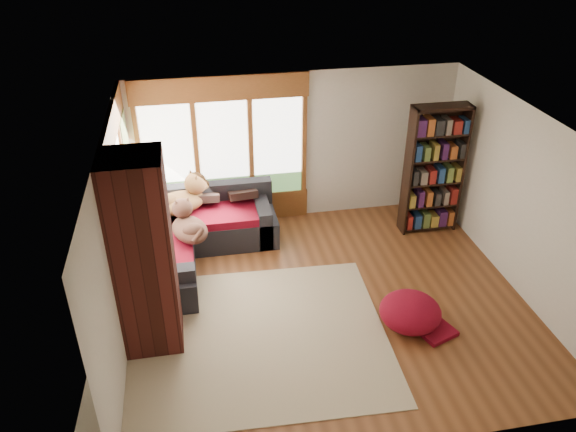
{
  "coord_description": "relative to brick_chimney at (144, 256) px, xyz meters",
  "views": [
    {
      "loc": [
        -1.72,
        -6.08,
        5.07
      ],
      "look_at": [
        -0.43,
        0.86,
        0.95
      ],
      "focal_mm": 35.0,
      "sensor_mm": 36.0,
      "label": 1
    }
  ],
  "objects": [
    {
      "name": "wall_front",
      "position": [
        2.4,
        -2.15,
        0.0
      ],
      "size": [
        5.5,
        0.04,
        2.6
      ],
      "primitive_type": "cube",
      "color": "silver",
      "rests_on": "ground"
    },
    {
      "name": "dog_tan",
      "position": [
        0.46,
        2.31,
        -0.5
      ],
      "size": [
        1.06,
        0.89,
        0.52
      ],
      "rotation": [
        0.0,
        0.0,
        0.41
      ],
      "color": "brown",
      "rests_on": "sectional_sofa"
    },
    {
      "name": "throw_pillows",
      "position": [
        0.48,
        2.2,
        -0.52
      ],
      "size": [
        1.98,
        1.68,
        0.45
      ],
      "color": "black",
      "rests_on": "sectional_sofa"
    },
    {
      "name": "ceiling",
      "position": [
        2.4,
        0.35,
        1.3
      ],
      "size": [
        5.5,
        5.5,
        0.0
      ],
      "primitive_type": "plane",
      "color": "white"
    },
    {
      "name": "floor",
      "position": [
        2.4,
        0.35,
        -1.3
      ],
      "size": [
        5.5,
        5.5,
        0.0
      ],
      "primitive_type": "plane",
      "color": "brown",
      "rests_on": "ground"
    },
    {
      "name": "sectional_sofa",
      "position": [
        0.45,
        2.05,
        -1.0
      ],
      "size": [
        2.2,
        2.2,
        0.8
      ],
      "rotation": [
        0.0,
        0.0,
        -0.04
      ],
      "color": "black",
      "rests_on": "ground"
    },
    {
      "name": "dog_brindle",
      "position": [
        0.53,
        1.53,
        -0.54
      ],
      "size": [
        0.7,
        0.89,
        0.44
      ],
      "rotation": [
        0.0,
        0.0,
        1.87
      ],
      "color": "#39231D",
      "rests_on": "sectional_sofa"
    },
    {
      "name": "bookshelf",
      "position": [
        4.54,
        1.97,
        -0.2
      ],
      "size": [
        0.94,
        0.31,
        2.2
      ],
      "color": "black",
      "rests_on": "ground"
    },
    {
      "name": "wall_left",
      "position": [
        -0.35,
        0.35,
        0.0
      ],
      "size": [
        0.04,
        5.0,
        2.6
      ],
      "primitive_type": "cube",
      "color": "silver",
      "rests_on": "ground"
    },
    {
      "name": "wall_back",
      "position": [
        2.4,
        2.85,
        0.0
      ],
      "size": [
        5.5,
        0.04,
        2.6
      ],
      "primitive_type": "cube",
      "color": "silver",
      "rests_on": "ground"
    },
    {
      "name": "windows_back",
      "position": [
        1.2,
        2.82,
        0.05
      ],
      "size": [
        2.82,
        0.1,
        1.9
      ],
      "color": "brown",
      "rests_on": "wall_back"
    },
    {
      "name": "brick_chimney",
      "position": [
        0.0,
        0.0,
        0.0
      ],
      "size": [
        0.7,
        0.7,
        2.6
      ],
      "primitive_type": "cube",
      "color": "#471914",
      "rests_on": "ground"
    },
    {
      "name": "windows_left",
      "position": [
        -0.32,
        1.55,
        0.05
      ],
      "size": [
        0.1,
        2.62,
        1.9
      ],
      "color": "brown",
      "rests_on": "wall_left"
    },
    {
      "name": "wall_right",
      "position": [
        5.15,
        0.35,
        0.0
      ],
      "size": [
        0.04,
        5.0,
        2.6
      ],
      "primitive_type": "cube",
      "color": "silver",
      "rests_on": "ground"
    },
    {
      "name": "roller_blind",
      "position": [
        -0.29,
        2.38,
        0.45
      ],
      "size": [
        0.03,
        0.72,
        0.9
      ],
      "primitive_type": "cube",
      "color": "#71884D",
      "rests_on": "wall_left"
    },
    {
      "name": "pouf",
      "position": [
        3.33,
        -0.35,
        -1.06
      ],
      "size": [
        0.84,
        0.84,
        0.44
      ],
      "primitive_type": "ellipsoid",
      "rotation": [
        0.0,
        0.0,
        -0.03
      ],
      "color": "maroon",
      "rests_on": "area_rug"
    },
    {
      "name": "area_rug",
      "position": [
        1.09,
        -0.2,
        -1.29
      ],
      "size": [
        3.89,
        3.04,
        0.01
      ],
      "primitive_type": "cube",
      "rotation": [
        0.0,
        0.0,
        -0.04
      ],
      "color": "silver",
      "rests_on": "ground"
    }
  ]
}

